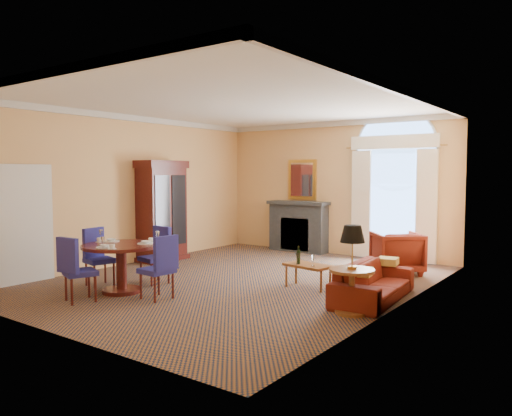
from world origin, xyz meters
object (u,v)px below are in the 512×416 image
Objects in this scene: sofa at (373,282)px; side_table at (352,260)px; dining_table at (121,257)px; coffee_table at (307,266)px; armchair at (397,253)px; armoire at (162,212)px.

side_table reaches higher than sofa.
side_table reaches higher than dining_table.
sofa is at bearing 4.31° from coffee_table.
coffee_table reaches higher than sofa.
sofa is at bearing 28.82° from dining_table.
armchair is 1.04× the size of coffee_table.
armchair is 3.18m from side_table.
coffee_table is at bearing 142.20° from side_table.
side_table is (0.05, -0.88, 0.48)m from sofa.
coffee_table is (-1.25, 0.12, 0.10)m from sofa.
dining_table reaches higher than armchair.
sofa is at bearing 62.64° from armchair.
armchair is at bearing 79.50° from coffee_table.
armoire is at bearing -176.25° from coffee_table.
armoire is 4.11m from coffee_table.
coffee_table is 1.68m from side_table.
armoire is at bearing 79.69° from sofa.
dining_table is at bearing -163.40° from side_table.
dining_table is at bearing -55.74° from armoire.
armoire is 1.16× the size of sofa.
armoire is 1.84× the size of side_table.
armoire reaches higher than coffee_table.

